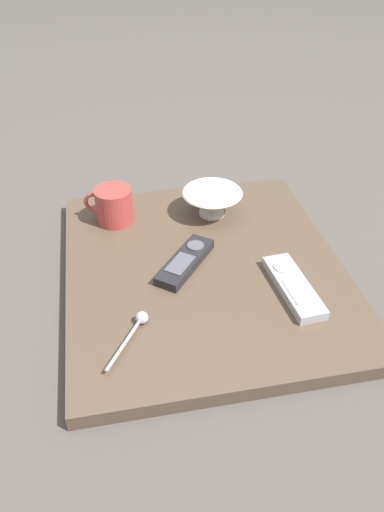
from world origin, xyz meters
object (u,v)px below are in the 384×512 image
(coffee_mug, at_px, (113,205))
(tv_remote_near, at_px, (293,286))
(tv_remote_far, at_px, (185,262))
(cereal_bowl, at_px, (212,201))
(teaspoon, at_px, (137,324))

(coffee_mug, distance_m, tv_remote_near, 0.45)
(tv_remote_far, bearing_deg, tv_remote_near, 58.74)
(tv_remote_near, height_order, tv_remote_far, same)
(cereal_bowl, xyz_separation_m, tv_remote_near, (0.29, 0.09, -0.03))
(teaspoon, relative_size, tv_remote_far, 0.75)
(teaspoon, bearing_deg, tv_remote_near, 98.45)
(cereal_bowl, relative_size, coffee_mug, 1.27)
(tv_remote_near, xyz_separation_m, tv_remote_far, (-0.12, -0.19, 0.00))
(coffee_mug, bearing_deg, teaspoon, 2.29)
(cereal_bowl, relative_size, tv_remote_far, 0.85)
(cereal_bowl, bearing_deg, teaspoon, -31.93)
(coffee_mug, relative_size, tv_remote_far, 0.67)
(cereal_bowl, xyz_separation_m, coffee_mug, (-0.02, -0.23, 0.01))
(cereal_bowl, height_order, tv_remote_far, cereal_bowl)
(tv_remote_far, bearing_deg, coffee_mug, -146.48)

